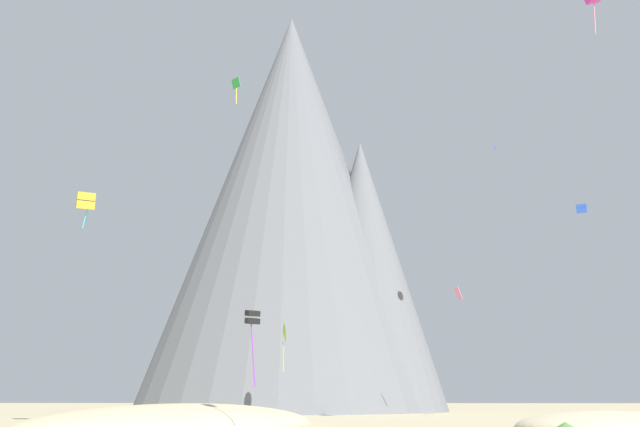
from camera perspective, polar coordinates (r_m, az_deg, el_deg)
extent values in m
cone|color=slate|center=(110.28, -2.56, 1.18)|extent=(52.17, 52.17, 65.86)
cone|color=slate|center=(104.20, 3.53, -4.73)|extent=(30.19, 30.19, 41.48)
cylinder|color=pink|center=(59.50, 22.00, 15.00)|extent=(0.33, 0.25, 3.02)
cube|color=gold|center=(57.38, -19.05, 0.67)|extent=(1.88, 1.93, 0.92)
cube|color=gold|center=(57.56, -18.99, 1.35)|extent=(1.88, 1.93, 0.92)
cylinder|color=#33BCDB|center=(57.08, -19.08, -0.41)|extent=(0.27, 0.21, 1.62)
cube|color=blue|center=(74.23, 21.06, 0.22)|extent=(1.32, 1.35, 0.64)
cube|color=blue|center=(74.34, 21.03, 0.55)|extent=(1.32, 1.35, 0.64)
cube|color=black|center=(44.66, -5.68, -8.94)|extent=(1.10, 1.11, 0.48)
cube|color=black|center=(44.72, -5.67, -8.31)|extent=(1.10, 1.11, 0.48)
cylinder|color=purple|center=(44.47, -5.62, -11.72)|extent=(0.36, 0.51, 3.96)
cube|color=green|center=(67.96, -7.04, 10.77)|extent=(1.01, 0.99, 0.93)
cylinder|color=yellow|center=(67.38, -7.02, 9.75)|extent=(0.14, 0.23, 1.73)
cone|color=#8CD133|center=(76.57, -3.06, -9.91)|extent=(0.85, 2.15, 2.11)
cylinder|color=#8CD133|center=(76.38, -3.10, -11.90)|extent=(0.15, 0.37, 3.23)
cone|color=#5138B2|center=(88.04, 14.44, 5.41)|extent=(1.11, 1.56, 1.40)
cube|color=pink|center=(78.02, 11.48, -6.57)|extent=(0.89, 0.64, 1.43)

